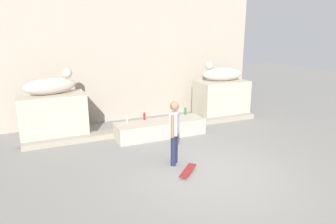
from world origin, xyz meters
TOP-DOWN VIEW (x-y plane):
  - ground_plane at (0.00, 0.00)m, footprint 40.00×40.00m
  - facade_wall at (0.00, 5.86)m, footprint 10.04×0.60m
  - pedestal_left at (-3.17, 4.42)m, footprint 2.01×1.17m
  - pedestal_right at (3.17, 4.42)m, footprint 2.01×1.17m
  - statue_reclining_left at (-3.14, 4.43)m, footprint 1.68×0.90m
  - statue_reclining_right at (3.14, 4.43)m, footprint 1.69×0.93m
  - ledge_block at (0.00, 3.21)m, footprint 2.94×0.87m
  - skater at (-0.53, 1.04)m, footprint 0.38×0.45m
  - skateboard at (-0.45, 0.42)m, footprint 0.71×0.71m
  - bottle_green at (1.10, 3.55)m, footprint 0.08×0.08m
  - bottle_red at (-0.42, 3.56)m, footprint 0.08×0.08m
  - bottle_clear at (-1.02, 3.51)m, footprint 0.07×0.07m
  - stair_step at (0.00, 3.82)m, footprint 8.35×0.50m

SIDE VIEW (x-z plane):
  - ground_plane at x=0.00m, z-range 0.00..0.00m
  - skateboard at x=-0.45m, z-range 0.02..0.10m
  - stair_step at x=0.00m, z-range 0.00..0.18m
  - ledge_block at x=0.00m, z-range 0.00..0.51m
  - bottle_clear at x=-1.02m, z-range 0.48..0.76m
  - bottle_red at x=-0.42m, z-range 0.48..0.77m
  - bottle_green at x=1.10m, z-range 0.48..0.79m
  - pedestal_left at x=-3.17m, z-range 0.00..1.44m
  - pedestal_right at x=3.17m, z-range 0.00..1.44m
  - skater at x=-0.53m, z-range 0.09..1.76m
  - statue_reclining_left at x=-3.14m, z-range 1.33..2.11m
  - statue_reclining_right at x=3.14m, z-range 1.33..2.11m
  - facade_wall at x=0.00m, z-range 0.00..6.18m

